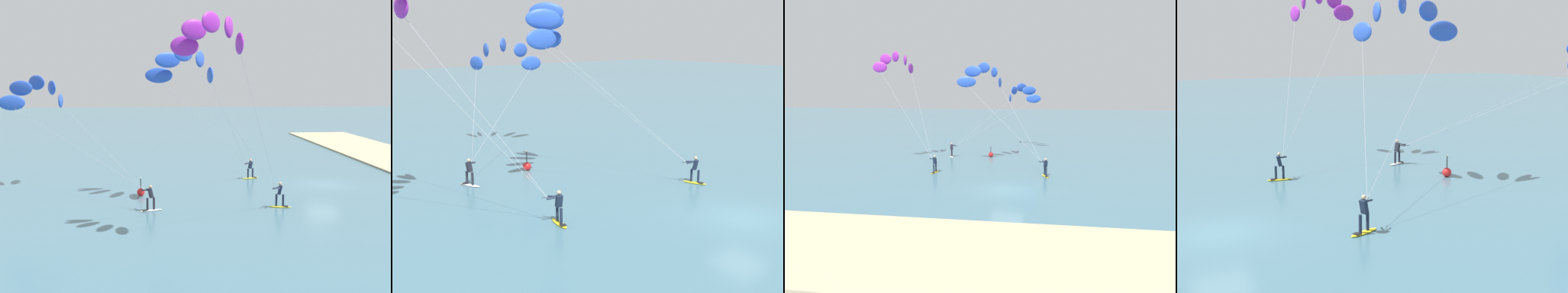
# 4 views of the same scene
# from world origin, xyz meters

# --- Properties ---
(ground_plane) EXTENTS (240.00, 240.00, 0.00)m
(ground_plane) POSITION_xyz_m (0.00, 0.00, 0.00)
(ground_plane) COLOR #426B7A
(kitesurfer_nearshore) EXTENTS (9.51, 9.50, 10.66)m
(kitesurfer_nearshore) POSITION_xyz_m (-3.28, 11.08, 9.03)
(kitesurfer_nearshore) COLOR yellow
(kitesurfer_nearshore) RESTS_ON ground
(kitesurfer_mid_water) EXTENTS (7.92, 8.06, 11.86)m
(kitesurfer_mid_water) POSITION_xyz_m (-12.66, 10.19, 10.25)
(kitesurfer_mid_water) COLOR yellow
(kitesurfer_mid_water) RESTS_ON ground
(kitesurfer_far_out) EXTENTS (10.66, 11.61, 8.64)m
(kitesurfer_far_out) POSITION_xyz_m (-0.27, 21.76, 7.10)
(kitesurfer_far_out) COLOR white
(kitesurfer_far_out) RESTS_ON ground
(marker_buoy) EXTENTS (0.56, 0.56, 1.38)m
(marker_buoy) POSITION_xyz_m (-3.11, 14.37, 0.30)
(marker_buoy) COLOR red
(marker_buoy) RESTS_ON ground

